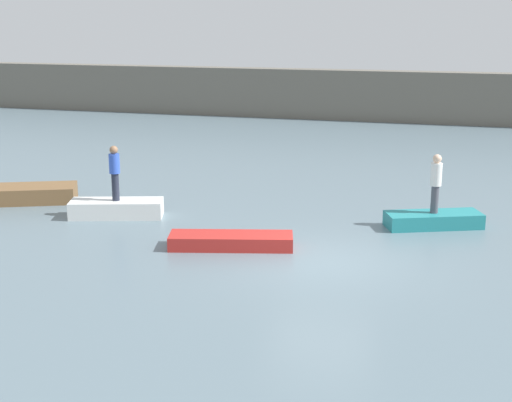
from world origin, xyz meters
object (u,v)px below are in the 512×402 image
(rowboat_white, at_px, (117,209))
(rowboat_red, at_px, (231,241))
(rowboat_teal, at_px, (433,220))
(rowboat_brown, at_px, (16,194))
(person_white_shirt, at_px, (436,180))
(person_blue_shirt, at_px, (115,170))

(rowboat_white, relative_size, rowboat_red, 0.85)
(rowboat_red, height_order, rowboat_teal, rowboat_teal)
(rowboat_white, bearing_deg, rowboat_brown, 152.34)
(rowboat_brown, relative_size, rowboat_white, 1.37)
(rowboat_brown, xyz_separation_m, rowboat_white, (3.96, -0.73, -0.01))
(rowboat_brown, bearing_deg, rowboat_red, -41.09)
(rowboat_brown, height_order, person_white_shirt, person_white_shirt)
(rowboat_white, bearing_deg, person_white_shirt, -7.92)
(person_white_shirt, relative_size, person_blue_shirt, 1.02)
(rowboat_red, height_order, person_white_shirt, person_white_shirt)
(rowboat_teal, distance_m, person_white_shirt, 1.17)
(rowboat_brown, bearing_deg, rowboat_teal, -19.84)
(rowboat_brown, bearing_deg, rowboat_white, -33.70)
(rowboat_white, relative_size, person_blue_shirt, 1.66)
(rowboat_red, relative_size, rowboat_teal, 1.18)
(rowboat_brown, relative_size, person_blue_shirt, 2.27)
(rowboat_white, distance_m, rowboat_red, 4.67)
(rowboat_brown, distance_m, rowboat_teal, 13.28)
(rowboat_teal, bearing_deg, rowboat_white, 166.70)
(rowboat_red, distance_m, person_white_shirt, 6.21)
(rowboat_white, bearing_deg, rowboat_red, -41.42)
(rowboat_brown, xyz_separation_m, rowboat_teal, (13.25, 0.77, -0.05))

